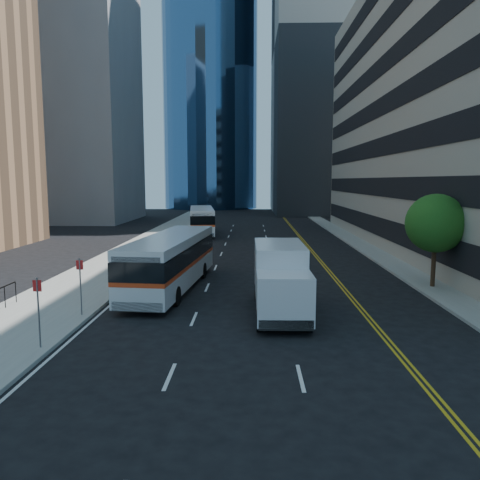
{
  "coord_description": "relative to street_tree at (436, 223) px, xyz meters",
  "views": [
    {
      "loc": [
        -0.99,
        -17.59,
        5.96
      ],
      "look_at": [
        -1.63,
        7.14,
        2.8
      ],
      "focal_mm": 35.0,
      "sensor_mm": 36.0,
      "label": 1
    }
  ],
  "objects": [
    {
      "name": "bus_front",
      "position": [
        -14.41,
        -0.39,
        -2.02
      ],
      "size": [
        3.58,
        11.67,
        2.96
      ],
      "rotation": [
        0.0,
        0.0,
        -0.09
      ],
      "color": "silver",
      "rests_on": "ground"
    },
    {
      "name": "bus_rear",
      "position": [
        -15.6,
        26.15,
        -2.05
      ],
      "size": [
        3.85,
        11.55,
        2.92
      ],
      "rotation": [
        0.0,
        0.0,
        0.12
      ],
      "color": "white",
      "rests_on": "ground"
    },
    {
      "name": "street_tree",
      "position": [
        0.0,
        0.0,
        0.0
      ],
      "size": [
        3.2,
        3.2,
        5.1
      ],
      "color": "#332114",
      "rests_on": "sidewalk_east"
    },
    {
      "name": "sidewalk_east",
      "position": [
        -0.0,
        17.0,
        -3.57
      ],
      "size": [
        2.0,
        90.0,
        0.15
      ],
      "primitive_type": "cube",
      "color": "gray",
      "rests_on": "ground"
    },
    {
      "name": "midrise_west",
      "position": [
        -37.0,
        44.0,
        13.86
      ],
      "size": [
        18.0,
        18.0,
        35.0
      ],
      "primitive_type": "cube",
      "color": "gray",
      "rests_on": "ground"
    },
    {
      "name": "office_tower_north",
      "position": [
        9.0,
        64.0,
        26.36
      ],
      "size": [
        30.0,
        28.0,
        60.0
      ],
      "primitive_type": "cube",
      "color": "gray",
      "rests_on": "ground"
    },
    {
      "name": "ground",
      "position": [
        -9.0,
        -8.0,
        -3.64
      ],
      "size": [
        160.0,
        160.0,
        0.0
      ],
      "primitive_type": "plane",
      "color": "black",
      "rests_on": "ground"
    },
    {
      "name": "glass_tower",
      "position": [
        -19.0,
        77.0,
        36.36
      ],
      "size": [
        20.0,
        20.0,
        80.0
      ],
      "primitive_type": "cylinder",
      "color": "#2D507A",
      "rests_on": "ground"
    },
    {
      "name": "box_truck",
      "position": [
        -8.72,
        -5.11,
        -2.02
      ],
      "size": [
        2.28,
        6.44,
        3.07
      ],
      "rotation": [
        0.0,
        0.0,
        0.01
      ],
      "color": "silver",
      "rests_on": "ground"
    },
    {
      "name": "sidewalk_west",
      "position": [
        -19.5,
        17.0,
        -3.57
      ],
      "size": [
        5.0,
        90.0,
        0.15
      ],
      "primitive_type": "cube",
      "color": "gray",
      "rests_on": "ground"
    }
  ]
}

